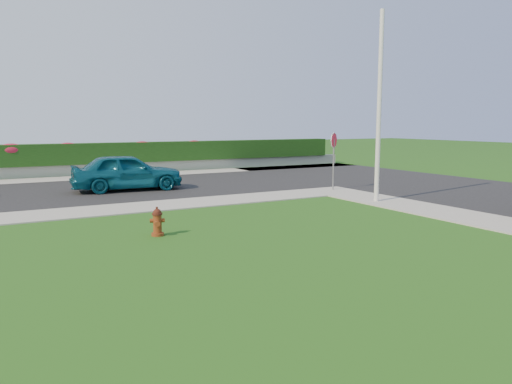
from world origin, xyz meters
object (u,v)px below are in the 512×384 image
sedan_teal (127,172)px  utility_pole (379,108)px  fire_hydrant (157,222)px  stop_sign (334,148)px

sedan_teal → utility_pole: bearing=-131.2°
fire_hydrant → stop_sign: (8.99, 4.54, 1.42)m
sedan_teal → stop_sign: 8.52m
sedan_teal → utility_pole: 10.25m
fire_hydrant → utility_pole: bearing=26.9°
fire_hydrant → sedan_teal: bearing=97.7°
utility_pole → stop_sign: (0.56, 3.18, -1.52)m
sedan_teal → stop_sign: stop_sign is taller
sedan_teal → utility_pole: (6.93, -7.13, 2.49)m
stop_sign → utility_pole: bearing=-107.6°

